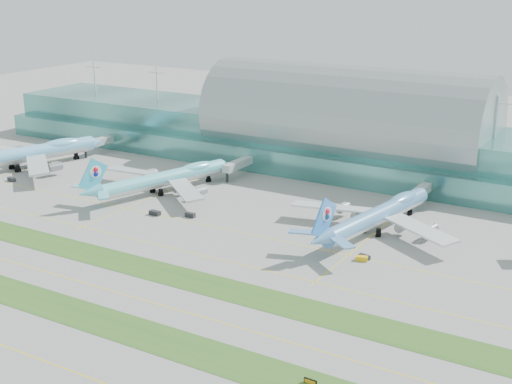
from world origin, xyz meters
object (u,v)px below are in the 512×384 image
Objects in this scene: airliner_a at (24,154)px; airliner_c at (378,214)px; airliner_b at (165,178)px; taxiway_sign_east at (310,382)px; terminal at (346,135)px.

airliner_a is 1.10× the size of airliner_c.
airliner_b is 138.16m from taxiway_sign_east.
taxiway_sign_east is at bearing -68.53° from terminal.
airliner_a is 1.15× the size of airliner_b.
airliner_b is (71.36, 3.62, -0.85)m from airliner_a.
taxiway_sign_east is at bearing -7.50° from airliner_a.
taxiway_sign_east is at bearing -22.55° from airliner_b.
airliner_a is at bearing -148.69° from terminal.
terminal reaches higher than taxiway_sign_east.
airliner_b is 0.96× the size of airliner_c.
airliner_c is 92.86m from taxiway_sign_east.
terminal is at bearing 112.56° from taxiway_sign_east.
airliner_a is 71.46m from airliner_b.
airliner_c is (40.42, -65.47, -8.43)m from terminal.
airliner_a reaches higher than airliner_c.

